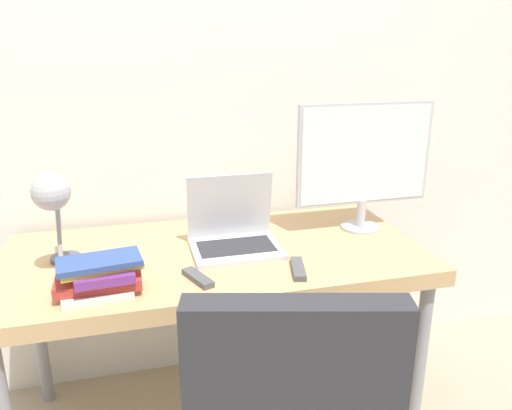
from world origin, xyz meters
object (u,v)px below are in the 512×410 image
object	(u,v)px
monitor	(364,159)
book_stack	(100,275)
desk_lamp	(53,199)
laptop	(234,234)

from	to	relation	value
monitor	book_stack	size ratio (longest dim) A/B	2.08
book_stack	monitor	bearing A→B (deg)	16.84
desk_lamp	book_stack	size ratio (longest dim) A/B	1.30
monitor	book_stack	xyz separation A→B (m)	(-1.02, -0.31, -0.24)
monitor	book_stack	world-z (taller)	monitor
monitor	desk_lamp	size ratio (longest dim) A/B	1.60
monitor	book_stack	distance (m)	1.10
laptop	desk_lamp	bearing A→B (deg)	-172.84
monitor	book_stack	bearing A→B (deg)	-163.16
laptop	desk_lamp	size ratio (longest dim) A/B	0.92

